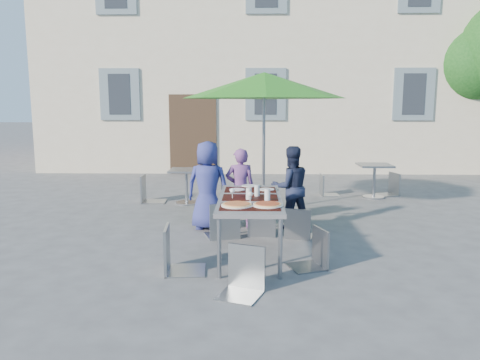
{
  "coord_description": "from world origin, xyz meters",
  "views": [
    {
      "loc": [
        -0.36,
        -5.47,
        1.93
      ],
      "look_at": [
        -0.54,
        1.3,
        0.83
      ],
      "focal_mm": 35.0,
      "sensor_mm": 36.0,
      "label": 1
    }
  ],
  "objects_px": {
    "child_2": "(291,187)",
    "bg_chair_l_1": "(326,172)",
    "chair_3": "(175,221)",
    "cafe_table_1": "(374,176)",
    "dining_table": "(250,202)",
    "pizza_near_left": "(237,204)",
    "pizza_near_right": "(268,204)",
    "cafe_table_0": "(186,182)",
    "bg_chair_r_0": "(216,175)",
    "bg_chair_r_1": "(391,171)",
    "chair_5": "(243,243)",
    "chair_4": "(314,225)",
    "patio_umbrella": "(264,86)",
    "child_0": "(208,186)",
    "child_1": "(240,188)",
    "chair_0": "(223,198)",
    "chair_2": "(299,205)",
    "chair_1": "(262,200)",
    "bg_chair_l_0": "(148,172)"
  },
  "relations": [
    {
      "from": "chair_0",
      "to": "bg_chair_l_0",
      "type": "relative_size",
      "value": 0.99
    },
    {
      "from": "chair_0",
      "to": "pizza_near_left",
      "type": "bearing_deg",
      "value": -79.02
    },
    {
      "from": "bg_chair_r_1",
      "to": "chair_5",
      "type": "bearing_deg",
      "value": -119.68
    },
    {
      "from": "chair_2",
      "to": "bg_chair_l_1",
      "type": "distance_m",
      "value": 3.42
    },
    {
      "from": "chair_3",
      "to": "bg_chair_r_0",
      "type": "distance_m",
      "value": 3.71
    },
    {
      "from": "pizza_near_left",
      "to": "pizza_near_right",
      "type": "bearing_deg",
      "value": 2.24
    },
    {
      "from": "chair_2",
      "to": "chair_1",
      "type": "bearing_deg",
      "value": 165.71
    },
    {
      "from": "chair_4",
      "to": "dining_table",
      "type": "bearing_deg",
      "value": 148.69
    },
    {
      "from": "child_0",
      "to": "chair_4",
      "type": "bearing_deg",
      "value": 141.19
    },
    {
      "from": "pizza_near_right",
      "to": "child_0",
      "type": "bearing_deg",
      "value": 116.72
    },
    {
      "from": "chair_3",
      "to": "cafe_table_0",
      "type": "relative_size",
      "value": 1.5
    },
    {
      "from": "dining_table",
      "to": "pizza_near_left",
      "type": "xyz_separation_m",
      "value": [
        -0.15,
        -0.5,
        0.07
      ]
    },
    {
      "from": "chair_4",
      "to": "cafe_table_0",
      "type": "height_order",
      "value": "chair_4"
    },
    {
      "from": "child_0",
      "to": "cafe_table_1",
      "type": "height_order",
      "value": "child_0"
    },
    {
      "from": "chair_3",
      "to": "pizza_near_left",
      "type": "bearing_deg",
      "value": 13.02
    },
    {
      "from": "chair_5",
      "to": "patio_umbrella",
      "type": "relative_size",
      "value": 0.32
    },
    {
      "from": "child_2",
      "to": "bg_chair_l_1",
      "type": "distance_m",
      "value": 2.87
    },
    {
      "from": "chair_1",
      "to": "chair_5",
      "type": "distance_m",
      "value": 2.16
    },
    {
      "from": "chair_3",
      "to": "patio_umbrella",
      "type": "height_order",
      "value": "patio_umbrella"
    },
    {
      "from": "child_0",
      "to": "bg_chair_l_1",
      "type": "distance_m",
      "value": 3.62
    },
    {
      "from": "chair_3",
      "to": "chair_4",
      "type": "relative_size",
      "value": 1.15
    },
    {
      "from": "patio_umbrella",
      "to": "child_0",
      "type": "bearing_deg",
      "value": -125.0
    },
    {
      "from": "child_0",
      "to": "child_1",
      "type": "height_order",
      "value": "child_0"
    },
    {
      "from": "pizza_near_left",
      "to": "chair_3",
      "type": "distance_m",
      "value": 0.74
    },
    {
      "from": "dining_table",
      "to": "chair_2",
      "type": "height_order",
      "value": "chair_2"
    },
    {
      "from": "patio_umbrella",
      "to": "bg_chair_r_0",
      "type": "height_order",
      "value": "patio_umbrella"
    },
    {
      "from": "chair_3",
      "to": "cafe_table_1",
      "type": "height_order",
      "value": "chair_3"
    },
    {
      "from": "chair_1",
      "to": "bg_chair_l_0",
      "type": "relative_size",
      "value": 0.9
    },
    {
      "from": "pizza_near_right",
      "to": "cafe_table_1",
      "type": "distance_m",
      "value": 4.86
    },
    {
      "from": "child_1",
      "to": "chair_2",
      "type": "xyz_separation_m",
      "value": [
        0.87,
        -0.57,
        -0.13
      ]
    },
    {
      "from": "child_2",
      "to": "patio_umbrella",
      "type": "height_order",
      "value": "patio_umbrella"
    },
    {
      "from": "child_2",
      "to": "chair_5",
      "type": "bearing_deg",
      "value": 60.48
    },
    {
      "from": "pizza_near_right",
      "to": "child_2",
      "type": "distance_m",
      "value": 1.89
    },
    {
      "from": "child_2",
      "to": "patio_umbrella",
      "type": "xyz_separation_m",
      "value": [
        -0.4,
        1.16,
        1.6
      ]
    },
    {
      "from": "child_2",
      "to": "bg_chair_l_0",
      "type": "xyz_separation_m",
      "value": [
        -2.67,
        1.9,
        -0.04
      ]
    },
    {
      "from": "child_0",
      "to": "chair_2",
      "type": "height_order",
      "value": "child_0"
    },
    {
      "from": "pizza_near_left",
      "to": "bg_chair_l_0",
      "type": "xyz_separation_m",
      "value": [
        -1.89,
        3.75,
        -0.16
      ]
    },
    {
      "from": "bg_chair_r_1",
      "to": "child_1",
      "type": "bearing_deg",
      "value": -138.59
    },
    {
      "from": "bg_chair_r_1",
      "to": "dining_table",
      "type": "bearing_deg",
      "value": -126.13
    },
    {
      "from": "child_1",
      "to": "cafe_table_0",
      "type": "xyz_separation_m",
      "value": [
        -1.09,
        1.76,
        -0.19
      ]
    },
    {
      "from": "chair_4",
      "to": "chair_1",
      "type": "bearing_deg",
      "value": 113.62
    },
    {
      "from": "cafe_table_0",
      "to": "bg_chair_l_1",
      "type": "relative_size",
      "value": 0.8
    },
    {
      "from": "patio_umbrella",
      "to": "bg_chair_l_1",
      "type": "bearing_deg",
      "value": 48.14
    },
    {
      "from": "chair_0",
      "to": "cafe_table_1",
      "type": "xyz_separation_m",
      "value": [
        2.95,
        3.03,
        -0.13
      ]
    },
    {
      "from": "dining_table",
      "to": "pizza_near_right",
      "type": "relative_size",
      "value": 5.08
    },
    {
      "from": "child_0",
      "to": "bg_chair_r_0",
      "type": "bearing_deg",
      "value": -78.55
    },
    {
      "from": "cafe_table_0",
      "to": "pizza_near_left",
      "type": "bearing_deg",
      "value": -72.92
    },
    {
      "from": "pizza_near_right",
      "to": "bg_chair_r_0",
      "type": "height_order",
      "value": "bg_chair_r_0"
    },
    {
      "from": "patio_umbrella",
      "to": "chair_3",
      "type": "bearing_deg",
      "value": -108.93
    },
    {
      "from": "chair_0",
      "to": "chair_1",
      "type": "relative_size",
      "value": 1.09
    }
  ]
}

